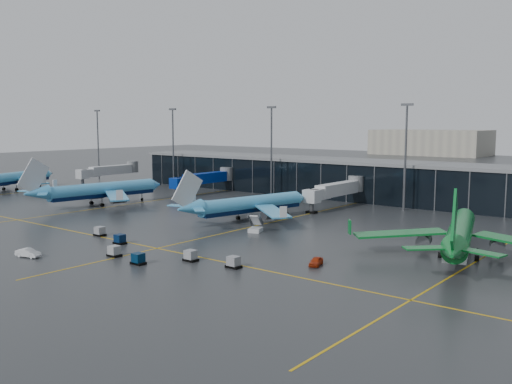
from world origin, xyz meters
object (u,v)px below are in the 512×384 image
Objects in this scene: airliner_aer_lingus at (461,219)px; baggage_carts at (146,249)px; airliner_klm_west at (14,171)px; airliner_arkefly at (103,181)px; service_van_red at (316,261)px; service_van_white at (28,253)px; mobile_airstair at (256,228)px; airliner_klm_near at (251,195)px.

baggage_carts is at bearing -159.77° from airliner_aer_lingus.
airliner_arkefly is (48.80, -2.65, 0.21)m from airliner_klm_west.
service_van_red is (76.37, -18.65, -5.44)m from airliner_arkefly.
service_van_red is 0.88× the size of service_van_white.
airliner_aer_lingus is at bearing 36.34° from baggage_carts.
service_van_red is (23.24, -14.72, -0.14)m from mobile_airstair.
airliner_klm_near is 9.80× the size of service_van_red.
airliner_klm_near is at bearing 100.71° from baggage_carts.
airliner_klm_west is 48.87m from airliner_arkefly.
mobile_airstair reaches higher than service_van_white.
airliner_arkefly is 91.00m from airliner_aer_lingus.
airliner_klm_near is 0.97× the size of baggage_carts.
airliner_klm_west is 1.02× the size of baggage_carts.
airliner_klm_near is 0.93× the size of airliner_aer_lingus.
airliner_arkefly is 10.68× the size of service_van_red.
service_van_white is at bearing -132.93° from mobile_airstair.
mobile_airstair is (101.92, -6.57, -5.09)m from airliner_klm_west.
service_van_red is (25.52, 10.69, -0.13)m from baggage_carts.
mobile_airstair is 0.90× the size of service_van_white.
service_van_white is (-6.10, -48.27, -4.88)m from airliner_klm_near.
airliner_klm_west is 98.02m from service_van_white.
airliner_aer_lingus is at bearing 4.56° from airliner_klm_near.
airliner_aer_lingus reaches higher than mobile_airstair.
airliner_arkefly is at bearing 149.50° from service_van_red.
airliner_aer_lingus reaches higher than airliner_klm_near.
mobile_airstair is (2.28, 25.42, 0.01)m from baggage_carts.
service_van_red is (-14.63, -18.84, -5.39)m from airliner_aer_lingus.
baggage_carts is (99.64, -31.99, -5.10)m from airliner_klm_west.
airliner_arkefly is at bearing 25.53° from service_van_white.
airliner_klm_west is at bearing 162.20° from baggage_carts.
airliner_klm_west is 0.96× the size of airliner_arkefly.
service_van_white is (-52.91, -42.63, -5.32)m from airliner_aer_lingus.
service_van_red is at bearing -74.52° from service_van_white.
airliner_klm_west reaches higher than service_van_white.
airliner_aer_lingus is at bearing -15.39° from mobile_airstair.
baggage_carts reaches higher than service_van_white.
mobile_airstair is (-37.87, -4.12, -5.25)m from airliner_aer_lingus.
baggage_carts is 18.28m from service_van_white.
airliner_aer_lingus is 38.45m from mobile_airstair.
baggage_carts is at bearing -22.85° from airliner_arkefly.
airliner_klm_west is 0.97× the size of airliner_aer_lingus.
airliner_aer_lingus is (46.80, -5.65, 0.45)m from airliner_klm_near.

